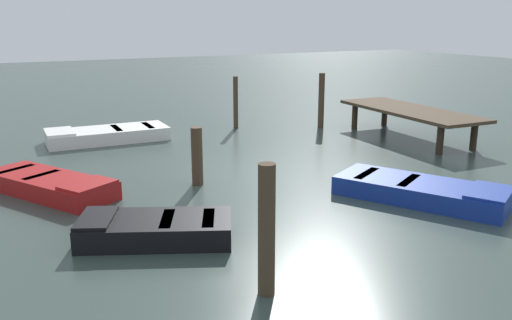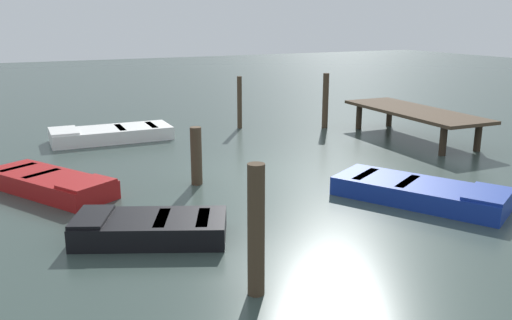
{
  "view_description": "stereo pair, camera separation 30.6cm",
  "coord_description": "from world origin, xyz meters",
  "views": [
    {
      "loc": [
        11.49,
        -6.0,
        3.78
      ],
      "look_at": [
        0.0,
        0.0,
        0.35
      ],
      "focal_mm": 37.86,
      "sensor_mm": 36.0,
      "label": 1
    },
    {
      "loc": [
        11.63,
        -5.73,
        3.78
      ],
      "look_at": [
        0.0,
        0.0,
        0.35
      ],
      "focal_mm": 37.86,
      "sensor_mm": 36.0,
      "label": 2
    }
  ],
  "objects": [
    {
      "name": "rowboat_black",
      "position": [
        2.88,
        -3.5,
        0.22
      ],
      "size": [
        2.18,
        2.88,
        0.46
      ],
      "rotation": [
        0.0,
        0.0,
        4.28
      ],
      "color": "black",
      "rests_on": "ground_plane"
    },
    {
      "name": "ground_plane",
      "position": [
        0.0,
        0.0,
        0.0
      ],
      "size": [
        80.0,
        80.0,
        0.0
      ],
      "primitive_type": "plane",
      "color": "#33423D"
    },
    {
      "name": "mooring_piling_far_right",
      "position": [
        -5.4,
        2.02,
        0.91
      ],
      "size": [
        0.17,
        0.17,
        1.82
      ],
      "primitive_type": "cylinder",
      "color": "#423323",
      "rests_on": "ground_plane"
    },
    {
      "name": "rowboat_white",
      "position": [
        -5.42,
        -2.48,
        0.22
      ],
      "size": [
        1.57,
        3.72,
        0.46
      ],
      "rotation": [
        0.0,
        0.0,
        4.68
      ],
      "color": "silver",
      "rests_on": "ground_plane"
    },
    {
      "name": "mooring_piling_center",
      "position": [
        0.18,
        -1.63,
        0.68
      ],
      "size": [
        0.26,
        0.26,
        1.36
      ],
      "primitive_type": "cylinder",
      "color": "#423323",
      "rests_on": "ground_plane"
    },
    {
      "name": "dock_segment",
      "position": [
        -1.35,
        6.27,
        0.84
      ],
      "size": [
        5.25,
        2.08,
        0.95
      ],
      "rotation": [
        0.0,
        0.0,
        -0.04
      ],
      "color": "#423323",
      "rests_on": "ground_plane"
    },
    {
      "name": "mooring_piling_near_left",
      "position": [
        5.45,
        -2.68,
        0.95
      ],
      "size": [
        0.24,
        0.24,
        1.91
      ],
      "primitive_type": "cylinder",
      "color": "#423323",
      "rests_on": "ground_plane"
    },
    {
      "name": "rowboat_red",
      "position": [
        -0.68,
        -4.78,
        0.22
      ],
      "size": [
        3.45,
        2.66,
        0.46
      ],
      "rotation": [
        0.0,
        0.0,
        0.52
      ],
      "color": "maroon",
      "rests_on": "ground_plane"
    },
    {
      "name": "mooring_piling_far_left",
      "position": [
        -4.14,
        4.75,
        0.96
      ],
      "size": [
        0.21,
        0.21,
        1.92
      ],
      "primitive_type": "cylinder",
      "color": "#423323",
      "rests_on": "ground_plane"
    },
    {
      "name": "rowboat_blue",
      "position": [
        3.44,
        2.19,
        0.22
      ],
      "size": [
        3.74,
        2.89,
        0.46
      ],
      "rotation": [
        0.0,
        0.0,
        0.5
      ],
      "color": "navy",
      "rests_on": "ground_plane"
    }
  ]
}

